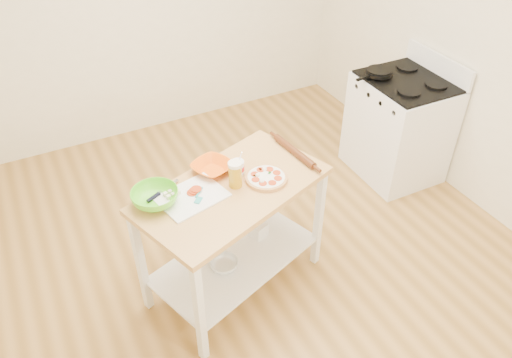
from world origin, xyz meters
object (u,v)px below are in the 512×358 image
object	(u,v)px
skillet	(378,73)
spatula	(199,196)
cutting_board	(191,196)
orange_bowl	(212,168)
gas_stove	(398,127)
shelf_glass_bowl	(224,264)
green_bowl	(155,197)
beer_pint	(235,174)
rolling_pin	(294,151)
knife	(159,193)
pizza	(266,178)
yogurt_tub	(238,168)
shelf_bin	(258,230)
prep_island	(233,217)

from	to	relation	value
skillet	spatula	distance (m)	2.11
cutting_board	orange_bowl	xyz separation A→B (m)	(0.22, 0.18, 0.02)
gas_stove	shelf_glass_bowl	size ratio (longest dim) A/B	5.65
shelf_glass_bowl	gas_stove	bearing A→B (deg)	17.22
green_bowl	beer_pint	xyz separation A→B (m)	(0.50, -0.07, 0.05)
cutting_board	rolling_pin	size ratio (longest dim) A/B	1.08
gas_stove	spatula	bearing A→B (deg)	-163.74
rolling_pin	knife	bearing A→B (deg)	179.74
skillet	rolling_pin	distance (m)	1.36
spatula	pizza	bearing A→B (deg)	-48.00
pizza	yogurt_tub	world-z (taller)	yogurt_tub
knife	shelf_bin	world-z (taller)	knife
green_bowl	shelf_glass_bowl	bearing A→B (deg)	-19.37
knife	shelf_glass_bowl	xyz separation A→B (m)	(0.33, -0.19, -0.63)
knife	shelf_glass_bowl	size ratio (longest dim) A/B	1.27
green_bowl	shelf_bin	size ratio (longest dim) A/B	2.62
pizza	knife	distance (m)	0.68
pizza	spatula	world-z (taller)	pizza
gas_stove	rolling_pin	bearing A→B (deg)	-160.97
pizza	green_bowl	xyz separation A→B (m)	(-0.70, 0.11, 0.03)
pizza	beer_pint	size ratio (longest dim) A/B	1.54
shelf_bin	orange_bowl	bearing A→B (deg)	163.19
orange_bowl	yogurt_tub	xyz separation A→B (m)	(0.14, -0.10, 0.02)
skillet	shelf_glass_bowl	world-z (taller)	skillet
green_bowl	shelf_bin	distance (m)	0.96
spatula	shelf_glass_bowl	size ratio (longest dim) A/B	0.71
knife	beer_pint	xyz separation A→B (m)	(0.46, -0.13, 0.07)
pizza	orange_bowl	xyz separation A→B (m)	(-0.27, 0.24, 0.01)
pizza	yogurt_tub	distance (m)	0.20
orange_bowl	green_bowl	size ratio (longest dim) A/B	0.87
knife	orange_bowl	size ratio (longest dim) A/B	0.99
pizza	prep_island	bearing A→B (deg)	172.72
beer_pint	shelf_bin	world-z (taller)	beer_pint
orange_bowl	rolling_pin	size ratio (longest dim) A/B	0.59
skillet	pizza	size ratio (longest dim) A/B	1.37
knife	rolling_pin	world-z (taller)	rolling_pin
prep_island	pizza	bearing A→B (deg)	-7.28
prep_island	green_bowl	xyz separation A→B (m)	(-0.48, 0.08, 0.29)
orange_bowl	prep_island	bearing A→B (deg)	-78.78
skillet	shelf_glass_bowl	distance (m)	2.13
skillet	knife	xyz separation A→B (m)	(-2.18, -0.62, -0.06)
cutting_board	rolling_pin	bearing A→B (deg)	-5.88
knife	yogurt_tub	world-z (taller)	yogurt_tub
cutting_board	green_bowl	world-z (taller)	green_bowl
beer_pint	rolling_pin	xyz separation A→B (m)	(0.51, 0.12, -0.07)
skillet	pizza	bearing A→B (deg)	-159.37
pizza	shelf_glass_bowl	bearing A→B (deg)	-175.99
pizza	green_bowl	world-z (taller)	green_bowl
prep_island	skillet	xyz separation A→B (m)	(1.74, 0.75, 0.32)
gas_stove	rolling_pin	world-z (taller)	gas_stove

